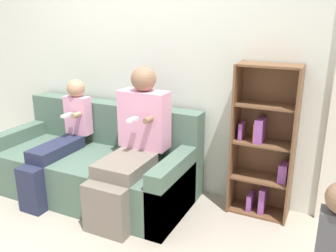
{
  "coord_description": "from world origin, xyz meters",
  "views": [
    {
      "loc": [
        1.7,
        -1.97,
        1.66
      ],
      "look_at": [
        0.46,
        0.59,
        0.76
      ],
      "focal_mm": 38.0,
      "sensor_mm": 36.0,
      "label": 1
    }
  ],
  "objects_px": {
    "couch": "(96,165)",
    "adult_seated": "(133,141)",
    "toddler_standing": "(335,244)",
    "bookshelf": "(264,145)",
    "child_seated": "(59,141)"
  },
  "relations": [
    {
      "from": "couch",
      "to": "adult_seated",
      "type": "xyz_separation_m",
      "value": [
        0.5,
        -0.11,
        0.36
      ]
    },
    {
      "from": "toddler_standing",
      "to": "bookshelf",
      "type": "bearing_deg",
      "value": 121.84
    },
    {
      "from": "couch",
      "to": "adult_seated",
      "type": "distance_m",
      "value": 0.62
    },
    {
      "from": "couch",
      "to": "toddler_standing",
      "type": "height_order",
      "value": "same"
    },
    {
      "from": "couch",
      "to": "adult_seated",
      "type": "relative_size",
      "value": 1.54
    },
    {
      "from": "child_seated",
      "to": "toddler_standing",
      "type": "relative_size",
      "value": 1.29
    },
    {
      "from": "couch",
      "to": "child_seated",
      "type": "height_order",
      "value": "child_seated"
    },
    {
      "from": "couch",
      "to": "bookshelf",
      "type": "bearing_deg",
      "value": 12.4
    },
    {
      "from": "adult_seated",
      "to": "toddler_standing",
      "type": "height_order",
      "value": "adult_seated"
    },
    {
      "from": "adult_seated",
      "to": "toddler_standing",
      "type": "distance_m",
      "value": 1.69
    },
    {
      "from": "adult_seated",
      "to": "child_seated",
      "type": "height_order",
      "value": "adult_seated"
    },
    {
      "from": "adult_seated",
      "to": "toddler_standing",
      "type": "relative_size",
      "value": 1.5
    },
    {
      "from": "toddler_standing",
      "to": "bookshelf",
      "type": "xyz_separation_m",
      "value": [
        -0.59,
        0.95,
        0.16
      ]
    },
    {
      "from": "couch",
      "to": "bookshelf",
      "type": "relative_size",
      "value": 1.48
    },
    {
      "from": "couch",
      "to": "adult_seated",
      "type": "height_order",
      "value": "adult_seated"
    }
  ]
}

